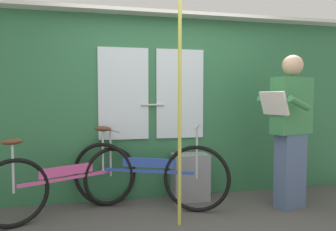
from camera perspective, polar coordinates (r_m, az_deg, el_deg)
The scene contains 6 objects.
train_door_wall at distance 3.96m, azimuth -0.17°, elevation 2.35°, with size 5.39×0.28×2.27m.
bicycle_near_door at distance 3.60m, azimuth -3.63°, elevation -10.53°, with size 1.68×0.79×0.95m.
bicycle_leaning_behind at distance 3.57m, azimuth -17.87°, elevation -11.26°, with size 1.56×0.84×0.89m.
passenger_reading_newspaper at distance 3.81m, azimuth 21.20°, elevation -2.06°, with size 0.62×0.56×1.72m.
trash_bin_by_wall at distance 3.94m, azimuth 4.00°, elevation -10.95°, with size 0.43×0.28×0.56m, color gray.
handrail_pole at distance 3.05m, azimuth 2.12°, elevation 0.71°, with size 0.04×0.04×2.23m, color #C6C14C.
Camera 1 is at (-0.85, -2.63, 1.26)m, focal length 33.86 mm.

